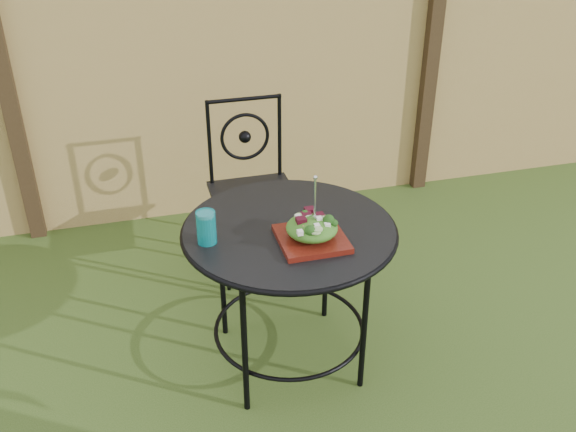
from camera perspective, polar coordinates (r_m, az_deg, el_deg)
The scene contains 7 objects.
fence at distance 4.04m, azimuth -4.85°, elevation 12.90°, with size 8.00×0.12×1.90m.
patio_table at distance 2.79m, azimuth 0.12°, elevation -3.45°, with size 0.92×0.92×0.72m.
patio_chair at distance 3.57m, azimuth -3.23°, elevation 2.90°, with size 0.46×0.46×0.95m.
salad_plate at distance 2.61m, azimuth 2.11°, elevation -2.04°, with size 0.27×0.27×0.02m, color #49100A.
salad at distance 2.58m, azimuth 2.13°, elevation -1.06°, with size 0.21×0.21×0.08m, color #235614.
fork at distance 2.52m, azimuth 2.40°, elevation 1.51°, with size 0.01×0.01×0.18m, color silver.
drinking_glass at distance 2.60m, azimuth -7.27°, elevation -1.01°, with size 0.08×0.08×0.14m, color #0B7A81.
Camera 1 is at (-0.69, -1.61, 2.11)m, focal length 40.00 mm.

